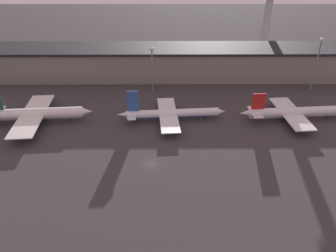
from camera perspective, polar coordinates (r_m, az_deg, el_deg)
name	(u,v)px	position (r m, az deg, el deg)	size (l,w,h in m)	color
ground	(152,164)	(111.21, -2.85, -6.60)	(600.00, 600.00, 0.00)	#383538
terminal_building	(157,62)	(178.14, -1.94, 11.05)	(257.42, 23.78, 16.22)	gray
airplane_1	(36,114)	(143.50, -22.06, 1.96)	(45.66, 37.64, 14.53)	white
airplane_2	(171,114)	(135.19, 0.55, 2.18)	(44.94, 31.03, 13.74)	white
airplane_3	(295,112)	(145.03, 21.19, 2.24)	(47.09, 29.60, 12.52)	silver
lamp_post_1	(152,63)	(158.62, -2.79, 10.89)	(1.80, 1.80, 21.93)	slate
lamp_post_2	(318,58)	(173.26, 24.61, 10.71)	(1.80, 1.80, 26.10)	slate
control_tower	(269,9)	(218.99, 17.12, 18.92)	(9.00, 9.00, 49.22)	#99999E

